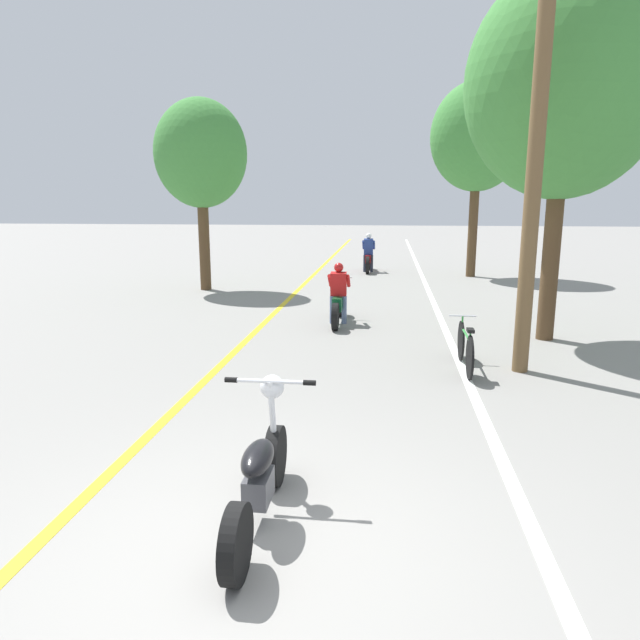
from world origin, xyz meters
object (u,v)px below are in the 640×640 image
object	(u,v)px
roadside_tree_right_far	(478,137)
motorcycle_foreground	(260,474)
utility_pole	(537,140)
motorcycle_rider_far	(368,257)
roadside_tree_right_near	(565,84)
motorcycle_rider_lead	(338,301)
roadside_tree_left	(201,155)
bicycle_parked	(465,347)

from	to	relation	value
roadside_tree_right_far	motorcycle_foreground	world-z (taller)	roadside_tree_right_far
utility_pole	motorcycle_rider_far	xyz separation A→B (m)	(-2.84, 12.62, -2.94)
roadside_tree_right_near	roadside_tree_right_far	world-z (taller)	roadside_tree_right_near
utility_pole	roadside_tree_right_near	xyz separation A→B (m)	(0.95, 2.25, 1.17)
roadside_tree_right_far	motorcycle_rider_lead	bearing A→B (deg)	-115.24
utility_pole	roadside_tree_right_far	world-z (taller)	utility_pole
roadside_tree_left	utility_pole	bearing A→B (deg)	-45.15
roadside_tree_right_near	motorcycle_foreground	size ratio (longest dim) A/B	3.39
roadside_tree_right_far	motorcycle_foreground	xyz separation A→B (m)	(-3.91, -16.36, -4.31)
utility_pole	roadside_tree_right_near	bearing A→B (deg)	67.19
utility_pole	motorcycle_foreground	world-z (taller)	utility_pole
roadside_tree_right_near	bicycle_parked	xyz separation A→B (m)	(-1.80, -2.25, -4.29)
roadside_tree_right_far	utility_pole	bearing A→B (deg)	-93.97
utility_pole	bicycle_parked	bearing A→B (deg)	-179.63
roadside_tree_right_far	bicycle_parked	bearing A→B (deg)	-98.12
roadside_tree_right_near	motorcycle_rider_far	xyz separation A→B (m)	(-3.79, 10.37, -4.11)
utility_pole	motorcycle_foreground	size ratio (longest dim) A/B	3.43
roadside_tree_right_near	motorcycle_rider_far	bearing A→B (deg)	110.07
utility_pole	roadside_tree_right_far	bearing A→B (deg)	86.03
roadside_tree_right_near	roadside_tree_right_far	bearing A→B (deg)	90.83
roadside_tree_left	motorcycle_foreground	bearing A→B (deg)	-70.13
roadside_tree_left	motorcycle_foreground	xyz separation A→B (m)	(4.44, -12.29, -3.50)
utility_pole	roadside_tree_left	world-z (taller)	utility_pole
motorcycle_rider_lead	motorcycle_rider_far	xyz separation A→B (m)	(0.31, 9.37, 0.04)
roadside_tree_right_far	motorcycle_rider_lead	distance (m)	10.21
roadside_tree_left	bicycle_parked	world-z (taller)	roadside_tree_left
roadside_tree_right_far	roadside_tree_right_near	bearing A→B (deg)	-89.17
roadside_tree_right_far	roadside_tree_left	bearing A→B (deg)	-154.05
roadside_tree_right_near	motorcycle_rider_far	distance (m)	11.78
bicycle_parked	roadside_tree_right_far	bearing A→B (deg)	81.88
roadside_tree_right_near	motorcycle_rider_far	size ratio (longest dim) A/B	3.30
motorcycle_foreground	utility_pole	bearing A→B (deg)	56.55
motorcycle_foreground	motorcycle_rider_far	bearing A→B (deg)	89.13
motorcycle_rider_lead	motorcycle_rider_far	bearing A→B (deg)	88.10
roadside_tree_right_near	roadside_tree_left	bearing A→B (deg)	147.84
motorcycle_rider_far	bicycle_parked	xyz separation A→B (m)	(1.99, -12.62, -0.18)
roadside_tree_left	motorcycle_rider_far	distance (m)	7.68
roadside_tree_right_far	motorcycle_rider_far	bearing A→B (deg)	165.22
motorcycle_rider_far	bicycle_parked	bearing A→B (deg)	-81.05
roadside_tree_right_far	bicycle_parked	distance (m)	12.56
roadside_tree_right_far	roadside_tree_left	distance (m)	9.33
motorcycle_rider_far	motorcycle_rider_lead	bearing A→B (deg)	-91.90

